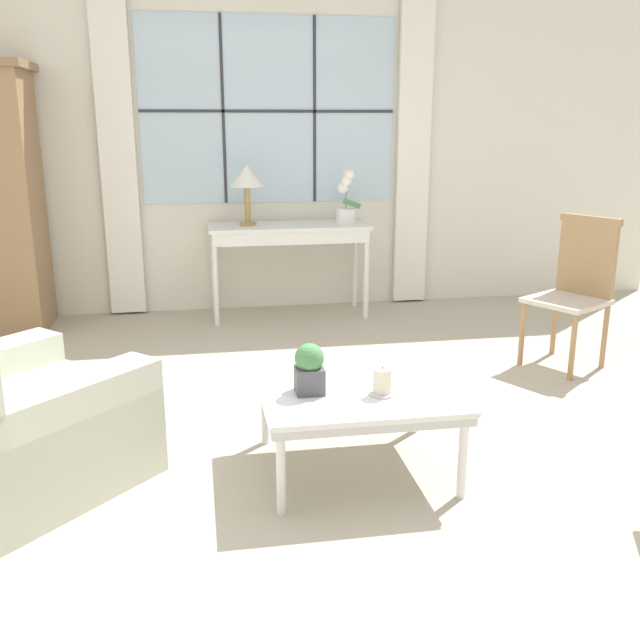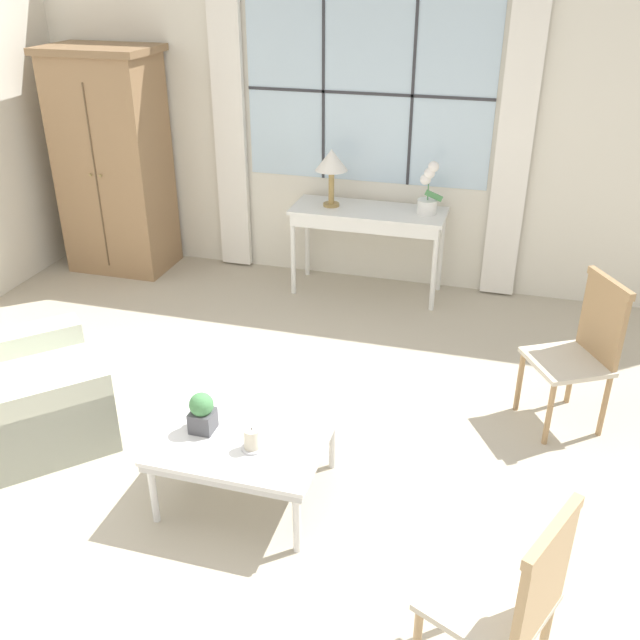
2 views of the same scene
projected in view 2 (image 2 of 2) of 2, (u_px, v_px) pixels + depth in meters
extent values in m
plane|color=#B2A893|center=(248.00, 475.00, 4.18)|extent=(14.00, 14.00, 0.00)
cube|color=silver|center=(367.00, 126.00, 6.12)|extent=(7.20, 0.06, 2.80)
cube|color=silver|center=(367.00, 93.00, 5.97)|extent=(2.12, 0.01, 1.50)
cube|color=#2D2D33|center=(323.00, 91.00, 6.05)|extent=(0.02, 0.02, 1.50)
cube|color=#2D2D33|center=(412.00, 96.00, 5.87)|extent=(0.02, 0.02, 1.50)
cube|color=#2D2D33|center=(367.00, 94.00, 5.96)|extent=(2.12, 0.02, 0.02)
cube|color=white|center=(230.00, 130.00, 6.40)|extent=(0.29, 0.06, 2.57)
cube|color=white|center=(514.00, 148.00, 5.80)|extent=(0.29, 0.06, 2.57)
cube|color=#93704C|center=(114.00, 166.00, 6.54)|extent=(0.90, 0.61, 1.96)
cube|color=olive|center=(98.00, 49.00, 6.07)|extent=(0.98, 0.67, 0.06)
cube|color=brown|center=(96.00, 179.00, 6.29)|extent=(0.01, 0.01, 1.65)
sphere|color=#997F4C|center=(90.00, 175.00, 6.28)|extent=(0.03, 0.03, 0.03)
sphere|color=#997F4C|center=(100.00, 176.00, 6.26)|extent=(0.03, 0.03, 0.03)
cube|color=white|center=(369.00, 211.00, 6.10)|extent=(1.32, 0.51, 0.03)
cube|color=white|center=(368.00, 218.00, 6.13)|extent=(1.26, 0.49, 0.10)
cylinder|color=white|center=(293.00, 254.00, 6.24)|extent=(0.04, 0.04, 0.74)
cylinder|color=white|center=(434.00, 270.00, 5.94)|extent=(0.04, 0.04, 0.74)
cylinder|color=white|center=(307.00, 238.00, 6.61)|extent=(0.04, 0.04, 0.74)
cylinder|color=white|center=(441.00, 251.00, 6.31)|extent=(0.04, 0.04, 0.74)
cylinder|color=#9E7F47|center=(331.00, 205.00, 6.17)|extent=(0.14, 0.14, 0.02)
cylinder|color=#9E7F47|center=(331.00, 187.00, 6.09)|extent=(0.05, 0.05, 0.29)
cone|color=white|center=(332.00, 160.00, 5.99)|extent=(0.28, 0.28, 0.18)
cylinder|color=white|center=(427.00, 207.00, 5.97)|extent=(0.17, 0.17, 0.12)
cylinder|color=#47844C|center=(429.00, 182.00, 5.87)|extent=(0.01, 0.01, 0.31)
cube|color=#47844C|center=(434.00, 196.00, 5.91)|extent=(0.16, 0.02, 0.09)
sphere|color=white|center=(426.00, 179.00, 5.88)|extent=(0.09, 0.09, 0.09)
sphere|color=white|center=(430.00, 173.00, 5.85)|extent=(0.09, 0.09, 0.09)
sphere|color=white|center=(434.00, 167.00, 5.81)|extent=(0.09, 0.09, 0.09)
cube|color=beige|center=(24.00, 407.00, 4.44)|extent=(1.31, 1.31, 0.41)
cube|color=beige|center=(12.00, 372.00, 4.68)|extent=(0.80, 0.81, 0.55)
cube|color=beige|center=(32.00, 428.00, 4.13)|extent=(0.80, 0.81, 0.55)
cube|color=beige|center=(567.00, 362.00, 4.45)|extent=(0.60, 0.60, 0.03)
cube|color=#9E7A51|center=(603.00, 322.00, 4.37)|extent=(0.23, 0.37, 0.49)
cube|color=#9E7A51|center=(611.00, 283.00, 4.25)|extent=(0.25, 0.40, 0.05)
cylinder|color=#9E7A51|center=(549.00, 414.00, 4.36)|extent=(0.04, 0.04, 0.44)
cylinder|color=#9E7A51|center=(520.00, 381.00, 4.68)|extent=(0.04, 0.04, 0.44)
cylinder|color=#9E7A51|center=(604.00, 406.00, 4.43)|extent=(0.04, 0.04, 0.44)
cylinder|color=#9E7A51|center=(571.00, 374.00, 4.76)|extent=(0.04, 0.04, 0.44)
cube|color=beige|center=(487.00, 602.00, 2.82)|extent=(0.58, 0.58, 0.03)
cube|color=tan|center=(544.00, 583.00, 2.59)|extent=(0.20, 0.38, 0.46)
cube|color=tan|center=(554.00, 532.00, 2.48)|extent=(0.21, 0.41, 0.05)
cylinder|color=tan|center=(464.00, 589.00, 3.17)|extent=(0.04, 0.04, 0.43)
cylinder|color=tan|center=(544.00, 636.00, 2.95)|extent=(0.04, 0.04, 0.43)
cube|color=silver|center=(246.00, 434.00, 3.87)|extent=(0.90, 0.80, 0.03)
cube|color=beige|center=(246.00, 439.00, 3.88)|extent=(0.88, 0.78, 0.04)
cylinder|color=silver|center=(153.00, 492.00, 3.76)|extent=(0.04, 0.04, 0.39)
cylinder|color=silver|center=(297.00, 521.00, 3.57)|extent=(0.04, 0.04, 0.39)
cylinder|color=silver|center=(207.00, 418.00, 4.36)|extent=(0.04, 0.04, 0.39)
cylinder|color=silver|center=(333.00, 440.00, 4.16)|extent=(0.04, 0.04, 0.39)
cube|color=#4C4C51|center=(203.00, 421.00, 3.85)|extent=(0.13, 0.13, 0.12)
sphere|color=#47844C|center=(201.00, 405.00, 3.80)|extent=(0.13, 0.13, 0.13)
cylinder|color=silver|center=(252.00, 448.00, 3.73)|extent=(0.12, 0.12, 0.01)
cylinder|color=beige|center=(252.00, 438.00, 3.70)|extent=(0.09, 0.09, 0.11)
cylinder|color=black|center=(251.00, 429.00, 3.67)|extent=(0.00, 0.00, 0.01)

